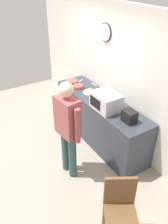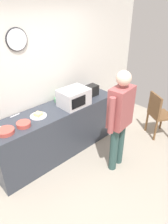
{
  "view_description": "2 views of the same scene",
  "coord_description": "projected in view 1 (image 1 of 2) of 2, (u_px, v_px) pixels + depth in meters",
  "views": [
    {
      "loc": [
        3.39,
        -1.08,
        3.07
      ],
      "look_at": [
        0.56,
        0.67,
        0.98
      ],
      "focal_mm": 37.43,
      "sensor_mm": 36.0,
      "label": 1
    },
    {
      "loc": [
        -1.49,
        -1.34,
        2.61
      ],
      "look_at": [
        0.42,
        0.67,
        1.03
      ],
      "focal_mm": 33.08,
      "sensor_mm": 36.0,
      "label": 2
    }
  ],
  "objects": [
    {
      "name": "cereal_bowl",
      "position": [
        78.0,
        87.0,
        4.83
      ],
      "size": [
        0.21,
        0.21,
        0.06
      ],
      "primitive_type": "cylinder",
      "color": "#C64C42",
      "rests_on": "kitchen_counter"
    },
    {
      "name": "back_wall",
      "position": [
        109.0,
        72.0,
        4.58
      ],
      "size": [
        5.4,
        0.13,
        2.6
      ],
      "color": "silver",
      "rests_on": "ground_plane"
    },
    {
      "name": "spoon_utensil",
      "position": [
        94.0,
        84.0,
        4.98
      ],
      "size": [
        0.17,
        0.03,
        0.01
      ],
      "primitive_type": "cube",
      "rotation": [
        0.0,
        0.0,
        0.08
      ],
      "color": "silver",
      "rests_on": "kitchen_counter"
    },
    {
      "name": "mixing_bowl",
      "position": [
        72.0,
        82.0,
        5.03
      ],
      "size": [
        0.24,
        0.24,
        0.06
      ],
      "primitive_type": "cylinder",
      "color": "#C64C42",
      "rests_on": "kitchen_counter"
    },
    {
      "name": "fork_utensil",
      "position": [
        81.0,
        81.0,
        5.13
      ],
      "size": [
        0.1,
        0.16,
        0.01
      ],
      "primitive_type": "cube",
      "rotation": [
        0.0,
        0.0,
        2.11
      ],
      "color": "silver",
      "rests_on": "kitchen_counter"
    },
    {
      "name": "person_standing",
      "position": [
        68.0,
        125.0,
        3.58
      ],
      "size": [
        0.59,
        0.29,
        1.72
      ],
      "color": "#2D4B48",
      "rests_on": "ground_plane"
    },
    {
      "name": "salad_bowl",
      "position": [
        116.0,
        100.0,
        4.34
      ],
      "size": [
        0.17,
        0.17,
        0.07
      ],
      "primitive_type": "cylinder",
      "color": "#4C8E60",
      "rests_on": "kitchen_counter"
    },
    {
      "name": "toaster",
      "position": [
        129.0,
        116.0,
        3.75
      ],
      "size": [
        0.22,
        0.18,
        0.2
      ],
      "primitive_type": "cube",
      "color": "black",
      "rests_on": "kitchen_counter"
    },
    {
      "name": "microwave",
      "position": [
        106.0,
        101.0,
        4.06
      ],
      "size": [
        0.5,
        0.39,
        0.3
      ],
      "color": "silver",
      "rests_on": "kitchen_counter"
    },
    {
      "name": "ground_plane",
      "position": [
        40.0,
        151.0,
        4.56
      ],
      "size": [
        6.0,
        6.0,
        0.0
      ],
      "primitive_type": "plane",
      "color": "#9E9384"
    },
    {
      "name": "kitchen_counter",
      "position": [
        100.0,
        120.0,
        4.66
      ],
      "size": [
        2.36,
        0.62,
        0.92
      ],
      "primitive_type": "cube",
      "color": "#333842",
      "rests_on": "ground_plane"
    },
    {
      "name": "sandwich_plate",
      "position": [
        90.0,
        92.0,
        4.66
      ],
      "size": [
        0.26,
        0.26,
        0.07
      ],
      "color": "white",
      "rests_on": "kitchen_counter"
    },
    {
      "name": "wooden_chair",
      "position": [
        120.0,
        208.0,
        2.9
      ],
      "size": [
        0.55,
        0.55,
        0.94
      ],
      "color": "brown",
      "rests_on": "ground_plane"
    }
  ]
}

